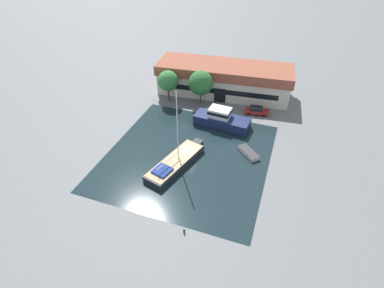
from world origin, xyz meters
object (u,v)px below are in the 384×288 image
(quay_tree_by_water, at_px, (168,81))
(small_dinghy, at_px, (249,153))
(quay_tree_near_building, at_px, (201,83))
(motor_cruiser, at_px, (221,120))
(sailboat_moored, at_px, (176,162))
(warehouse_building, at_px, (224,79))
(parked_car, at_px, (257,110))

(quay_tree_by_water, relative_size, small_dinghy, 1.58)
(quay_tree_near_building, height_order, motor_cruiser, quay_tree_near_building)
(quay_tree_by_water, relative_size, sailboat_moored, 0.52)
(quay_tree_near_building, xyz_separation_m, motor_cruiser, (6.31, -6.65, -3.34))
(quay_tree_near_building, relative_size, small_dinghy, 1.70)
(warehouse_building, bearing_deg, motor_cruiser, -81.92)
(motor_cruiser, bearing_deg, sailboat_moored, 168.70)
(small_dinghy, bearing_deg, quay_tree_near_building, 87.96)
(warehouse_building, bearing_deg, quay_tree_by_water, -148.35)
(quay_tree_by_water, xyz_separation_m, parked_car, (18.46, 0.88, -3.77))
(sailboat_moored, distance_m, motor_cruiser, 13.77)
(parked_car, xyz_separation_m, small_dinghy, (0.99, -13.04, -0.49))
(sailboat_moored, xyz_separation_m, small_dinghy, (10.22, 6.58, -0.33))
(quay_tree_by_water, bearing_deg, warehouse_building, 36.98)
(warehouse_building, xyz_separation_m, quay_tree_near_building, (-3.22, -6.29, 1.39))
(warehouse_building, height_order, parked_car, warehouse_building)
(warehouse_building, distance_m, quay_tree_by_water, 12.44)
(quay_tree_by_water, distance_m, parked_car, 18.86)
(warehouse_building, relative_size, quay_tree_near_building, 4.09)
(quay_tree_near_building, xyz_separation_m, quay_tree_by_water, (-6.66, -1.15, -0.09))
(motor_cruiser, bearing_deg, parked_car, -36.17)
(sailboat_moored, bearing_deg, small_dinghy, 48.06)
(warehouse_building, xyz_separation_m, sailboat_moored, (-0.65, -26.18, -2.63))
(warehouse_building, relative_size, small_dinghy, 6.93)
(warehouse_building, xyz_separation_m, small_dinghy, (9.57, -19.60, -2.96))
(warehouse_building, height_order, sailboat_moored, sailboat_moored)
(small_dinghy, bearing_deg, parked_car, 48.45)
(parked_car, height_order, motor_cruiser, motor_cruiser)
(parked_car, distance_m, small_dinghy, 13.09)
(quay_tree_near_building, xyz_separation_m, parked_car, (11.80, -0.27, -3.86))
(parked_car, relative_size, small_dinghy, 1.14)
(quay_tree_near_building, relative_size, motor_cruiser, 0.68)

